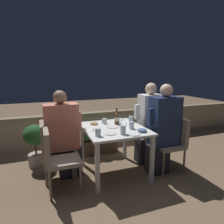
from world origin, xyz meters
TOP-DOWN VIEW (x-y plane):
  - ground_plane at (0.00, 0.00)m, footprint 16.00×16.00m
  - parapet_wall at (0.00, 1.44)m, footprint 9.00×0.18m
  - dining_table at (0.00, 0.00)m, footprint 0.88×1.00m
  - planter_hedge at (-0.03, 0.89)m, footprint 0.78×0.47m
  - chair_left_near at (-0.86, -0.17)m, footprint 0.44×0.43m
  - chair_left_far at (-0.89, 0.19)m, footprint 0.44×0.43m
  - person_coral_top at (-0.70, 0.19)m, footprint 0.52×0.26m
  - chair_right_near at (0.91, -0.19)m, footprint 0.44×0.43m
  - person_navy_jumper at (0.72, -0.19)m, footprint 0.50×0.26m
  - chair_right_far at (0.90, 0.21)m, footprint 0.44×0.43m
  - person_white_polo at (0.71, 0.21)m, footprint 0.47×0.26m
  - beer_bottle at (0.11, 0.15)m, footprint 0.07×0.07m
  - plate_0 at (-0.16, -0.25)m, footprint 0.18×0.18m
  - plate_1 at (-0.01, 0.04)m, footprint 0.19×0.19m
  - plate_2 at (0.13, -0.39)m, footprint 0.18×0.18m
  - bowl_0 at (-0.23, 0.27)m, footprint 0.12×0.12m
  - bowl_1 at (0.29, -0.33)m, footprint 0.12×0.12m
  - glass_cup_0 at (-0.33, -0.30)m, footprint 0.08×0.08m
  - glass_cup_1 at (0.38, 0.22)m, footprint 0.07×0.07m
  - glass_cup_2 at (0.22, -0.15)m, footprint 0.07×0.07m
  - glass_cup_3 at (0.15, 0.24)m, footprint 0.08×0.08m
  - glass_cup_4 at (-0.00, -0.34)m, footprint 0.07×0.07m
  - glass_cup_5 at (-0.05, 0.27)m, footprint 0.08×0.08m
  - fork_0 at (0.25, 0.11)m, footprint 0.09×0.16m
  - fork_1 at (0.28, 0.35)m, footprint 0.12×0.14m
  - fork_2 at (-0.32, 0.00)m, footprint 0.07×0.17m
  - potted_plant at (-1.10, 0.70)m, footprint 0.37×0.37m

SIDE VIEW (x-z plane):
  - ground_plane at x=0.00m, z-range 0.00..0.00m
  - planter_hedge at x=-0.03m, z-range 0.04..0.63m
  - parapet_wall at x=0.00m, z-range 0.01..0.68m
  - potted_plant at x=-1.10m, z-range 0.08..0.78m
  - chair_left_near at x=-0.86m, z-range 0.09..0.93m
  - chair_left_far at x=-0.89m, z-range 0.09..0.93m
  - chair_right_near at x=0.91m, z-range 0.09..0.93m
  - chair_right_far at x=0.90m, z-range 0.09..0.93m
  - dining_table at x=0.00m, z-range 0.27..1.00m
  - person_coral_top at x=-0.70m, z-range 0.00..1.28m
  - person_navy_jumper at x=0.72m, z-range 0.00..1.36m
  - person_white_polo at x=0.71m, z-range 0.01..1.36m
  - fork_0 at x=0.25m, z-range 0.73..0.74m
  - fork_1 at x=0.28m, z-range 0.73..0.74m
  - fork_2 at x=-0.32m, z-range 0.73..0.74m
  - plate_1 at x=-0.01m, z-range 0.73..0.74m
  - plate_2 at x=0.13m, z-range 0.73..0.74m
  - plate_0 at x=-0.16m, z-range 0.73..0.74m
  - bowl_0 at x=-0.23m, z-range 0.73..0.76m
  - bowl_1 at x=0.29m, z-range 0.73..0.77m
  - glass_cup_5 at x=-0.05m, z-range 0.73..0.81m
  - glass_cup_1 at x=0.38m, z-range 0.73..0.82m
  - glass_cup_0 at x=-0.33m, z-range 0.73..0.83m
  - glass_cup_2 at x=0.22m, z-range 0.73..0.83m
  - glass_cup_3 at x=0.15m, z-range 0.73..0.83m
  - glass_cup_4 at x=0.00m, z-range 0.73..0.85m
  - beer_bottle at x=0.11m, z-range 0.70..0.96m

